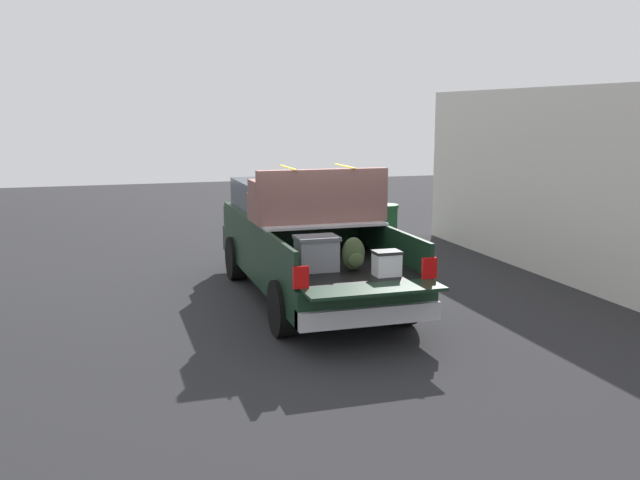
{
  "coord_description": "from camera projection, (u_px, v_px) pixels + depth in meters",
  "views": [
    {
      "loc": [
        -10.83,
        3.19,
        3.07
      ],
      "look_at": [
        -0.6,
        0.0,
        1.1
      ],
      "focal_mm": 39.53,
      "sensor_mm": 36.0,
      "label": 1
    }
  ],
  "objects": [
    {
      "name": "pickup_truck",
      "position": [
        303.0,
        239.0,
        11.83
      ],
      "size": [
        6.05,
        2.06,
        2.23
      ],
      "color": "black",
      "rests_on": "ground_plane"
    },
    {
      "name": "building_facade",
      "position": [
        594.0,
        189.0,
        12.0
      ],
      "size": [
        11.47,
        0.36,
        3.51
      ],
      "primitive_type": "cube",
      "color": "silver",
      "rests_on": "ground_plane"
    },
    {
      "name": "ground_plane",
      "position": [
        309.0,
        299.0,
        11.66
      ],
      "size": [
        40.0,
        40.0,
        0.0
      ],
      "primitive_type": "plane",
      "color": "#262628"
    },
    {
      "name": "trash_can",
      "position": [
        385.0,
        226.0,
        16.03
      ],
      "size": [
        0.6,
        0.6,
        0.98
      ],
      "color": "#1E592D",
      "rests_on": "ground_plane"
    }
  ]
}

